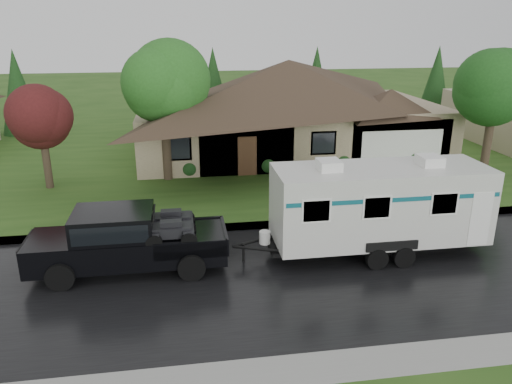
% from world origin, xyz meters
% --- Properties ---
extents(ground, '(140.00, 140.00, 0.00)m').
position_xyz_m(ground, '(0.00, 0.00, 0.00)').
color(ground, '#284C17').
rests_on(ground, ground).
extents(road, '(140.00, 8.00, 0.01)m').
position_xyz_m(road, '(0.00, -2.00, 0.01)').
color(road, black).
rests_on(road, ground).
extents(curb, '(140.00, 0.50, 0.15)m').
position_xyz_m(curb, '(0.00, 2.25, 0.07)').
color(curb, gray).
rests_on(curb, ground).
extents(lawn, '(140.00, 26.00, 0.15)m').
position_xyz_m(lawn, '(0.00, 15.00, 0.07)').
color(lawn, '#284C17').
rests_on(lawn, ground).
extents(house_main, '(19.44, 10.80, 6.90)m').
position_xyz_m(house_main, '(2.29, 13.84, 3.59)').
color(house_main, gray).
rests_on(house_main, lawn).
extents(tree_left_green, '(4.19, 4.19, 6.94)m').
position_xyz_m(tree_left_green, '(-5.41, 8.98, 4.96)').
color(tree_left_green, '#382B1E').
rests_on(tree_left_green, lawn).
extents(tree_red, '(3.04, 3.04, 5.03)m').
position_xyz_m(tree_red, '(-11.19, 8.44, 3.64)').
color(tree_red, '#382B1E').
rests_on(tree_red, lawn).
extents(tree_right_green, '(3.98, 3.98, 6.59)m').
position_xyz_m(tree_right_green, '(11.21, 7.08, 4.73)').
color(tree_right_green, '#382B1E').
rests_on(tree_right_green, lawn).
extents(shrub_row, '(13.60, 1.00, 1.00)m').
position_xyz_m(shrub_row, '(2.00, 9.30, 0.65)').
color(shrub_row, '#143814').
rests_on(shrub_row, lawn).
extents(pickup_truck, '(6.39, 2.43, 2.13)m').
position_xyz_m(pickup_truck, '(-6.69, -0.68, 1.14)').
color(pickup_truck, black).
rests_on(pickup_truck, ground).
extents(travel_trailer, '(7.88, 2.77, 3.54)m').
position_xyz_m(travel_trailer, '(2.13, -0.68, 1.88)').
color(travel_trailer, silver).
rests_on(travel_trailer, ground).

